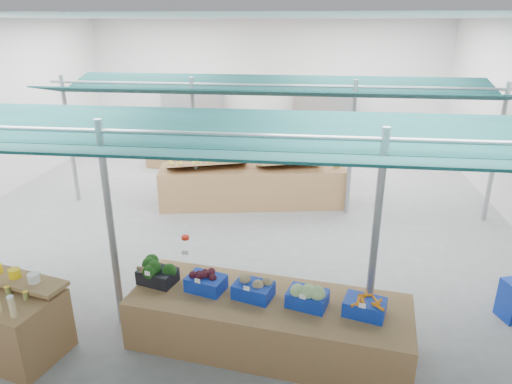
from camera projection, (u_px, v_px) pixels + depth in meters
floor at (235, 216)px, 10.30m from camera, size 13.00×13.00×0.00m
hall at (244, 88)px, 10.70m from camera, size 13.00×13.00×13.00m
pole_grid at (259, 163)px, 7.95m from camera, size 10.00×4.60×3.00m
awnings at (259, 108)px, 7.61m from camera, size 9.50×7.08×0.30m
back_shelving_left at (193, 117)px, 15.81m from camera, size 2.00×0.50×2.00m
back_shelving_right at (324, 120)px, 15.28m from camera, size 2.00×0.50×2.00m
veg_counter at (268, 322)px, 6.11m from camera, size 3.82×1.72×0.72m
fruit_counter at (253, 186)px, 10.81m from camera, size 4.43×1.75×0.92m
far_counter at (236, 155)px, 13.22m from camera, size 5.41×1.93×0.96m
vendor_left at (213, 155)px, 11.83m from camera, size 0.69×0.51×1.73m
vendor_right at (282, 158)px, 11.62m from camera, size 0.94×0.79×1.73m
crate_broccoli at (157, 272)px, 6.32m from camera, size 0.58×0.47×0.35m
crate_beets at (206, 281)px, 6.15m from camera, size 0.58×0.47×0.29m
crate_celeriac at (253, 287)px, 5.98m from camera, size 0.58×0.47×0.31m
crate_cabbage at (307, 295)px, 5.80m from camera, size 0.58×0.47×0.35m
crate_carrots at (365, 306)px, 5.65m from camera, size 0.58×0.47×0.29m
sparrow at (142, 270)px, 6.21m from camera, size 0.12×0.09×0.11m
pole_ribbon at (185, 239)px, 6.82m from camera, size 0.12×0.12×0.28m
apple_heap_yellow at (208, 162)px, 10.45m from camera, size 2.02×1.30×0.27m
apple_heap_red at (291, 161)px, 10.53m from camera, size 1.65×1.16×0.27m
pineapple at (337, 160)px, 10.57m from camera, size 0.14×0.14×0.39m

